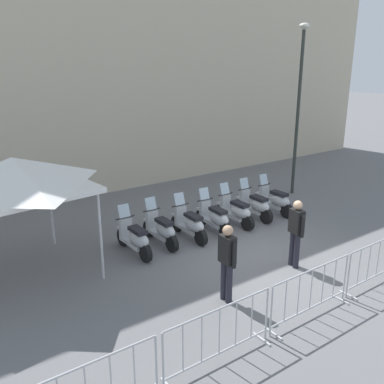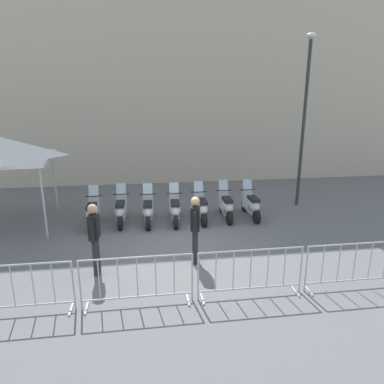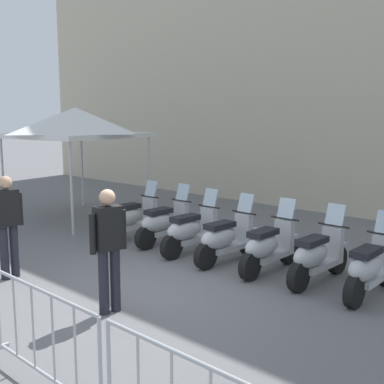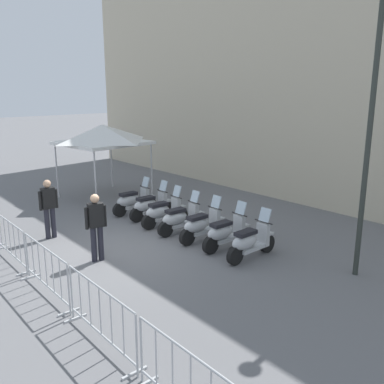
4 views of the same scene
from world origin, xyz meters
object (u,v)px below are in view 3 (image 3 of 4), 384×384
(motorcycle_0, at_px, (133,218))
(motorcycle_6, at_px, (370,268))
(barrier_segment_3, at_px, (34,336))
(motorcycle_3, at_px, (226,239))
(officer_mid_plaza, at_px, (8,221))
(officer_near_row_end, at_px, (108,244))
(motorcycle_1, at_px, (165,223))
(motorcycle_5, at_px, (317,256))
(canopy_tent, at_px, (76,123))
(motorcycle_2, at_px, (191,231))
(motorcycle_4, at_px, (268,247))

(motorcycle_0, distance_m, motorcycle_6, 5.32)
(motorcycle_0, distance_m, barrier_segment_3, 5.95)
(motorcycle_3, distance_m, officer_mid_plaza, 3.81)
(motorcycle_6, relative_size, officer_near_row_end, 1.00)
(motorcycle_1, xyz_separation_m, barrier_segment_3, (2.38, -4.98, 0.07))
(motorcycle_3, xyz_separation_m, motorcycle_5, (1.78, -0.07, 0.00))
(motorcycle_3, relative_size, officer_mid_plaza, 0.99)
(motorcycle_3, height_order, canopy_tent, canopy_tent)
(motorcycle_0, xyz_separation_m, canopy_tent, (-2.64, 0.74, 2.06))
(motorcycle_2, xyz_separation_m, motorcycle_3, (0.88, -0.12, 0.00))
(motorcycle_2, relative_size, motorcycle_3, 1.00)
(motorcycle_0, height_order, motorcycle_5, same)
(motorcycle_4, bearing_deg, motorcycle_5, -1.60)
(barrier_segment_3, bearing_deg, officer_near_row_end, 112.32)
(motorcycle_4, distance_m, canopy_tent, 6.59)
(motorcycle_6, bearing_deg, motorcycle_0, 174.28)
(officer_near_row_end, bearing_deg, motorcycle_2, 104.80)
(motorcycle_0, bearing_deg, officer_near_row_end, -51.60)
(officer_near_row_end, xyz_separation_m, canopy_tent, (-5.19, 3.95, 1.54))
(motorcycle_3, bearing_deg, motorcycle_1, 168.74)
(motorcycle_0, height_order, motorcycle_1, same)
(motorcycle_1, relative_size, motorcycle_4, 1.00)
(motorcycle_3, bearing_deg, motorcycle_4, -2.76)
(motorcycle_1, height_order, officer_mid_plaza, officer_mid_plaza)
(officer_near_row_end, bearing_deg, barrier_segment_3, -67.68)
(barrier_segment_3, bearing_deg, motorcycle_0, 123.33)
(officer_near_row_end, distance_m, canopy_tent, 6.70)
(motorcycle_6, bearing_deg, officer_mid_plaza, -152.77)
(officer_mid_plaza, bearing_deg, canopy_tent, 125.48)
(motorcycle_6, xyz_separation_m, barrier_segment_3, (-2.02, -4.44, 0.07))
(motorcycle_4, distance_m, barrier_segment_3, 4.60)
(motorcycle_1, bearing_deg, canopy_tent, 168.41)
(motorcycle_1, bearing_deg, barrier_segment_3, -64.49)
(officer_mid_plaza, bearing_deg, motorcycle_1, 76.86)
(motorcycle_4, relative_size, motorcycle_5, 1.00)
(motorcycle_0, height_order, officer_near_row_end, officer_near_row_end)
(motorcycle_3, bearing_deg, motorcycle_0, 172.75)
(motorcycle_3, xyz_separation_m, motorcycle_6, (2.66, -0.19, 0.00))
(motorcycle_0, height_order, barrier_segment_3, motorcycle_0)
(officer_mid_plaza, bearing_deg, motorcycle_0, 92.67)
(motorcycle_2, height_order, motorcycle_5, same)
(officer_mid_plaza, bearing_deg, officer_near_row_end, -0.95)
(motorcycle_6, xyz_separation_m, officer_near_row_end, (-2.74, -2.69, 0.53))
(motorcycle_1, bearing_deg, motorcycle_3, -11.26)
(barrier_segment_3, height_order, canopy_tent, canopy_tent)
(motorcycle_4, xyz_separation_m, motorcycle_5, (0.89, -0.02, 0.00))
(motorcycle_5, distance_m, barrier_segment_3, 4.71)
(canopy_tent, bearing_deg, barrier_segment_3, -44.00)
(barrier_segment_3, xyz_separation_m, officer_mid_plaza, (-3.12, 1.79, 0.45))
(motorcycle_1, relative_size, motorcycle_2, 1.00)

